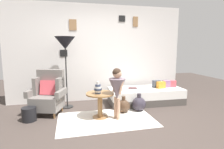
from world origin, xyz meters
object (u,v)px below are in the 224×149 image
at_px(demijohn_near, 124,106).
at_px(floor_lamp, 65,45).
at_px(book_on_daybed, 133,88).
at_px(daybed, 146,96).
at_px(armchair, 48,94).
at_px(person_child, 117,87).
at_px(magazine_basket, 29,114).
at_px(vase_striped, 98,89).
at_px(side_table, 100,100).
at_px(demijohn_far, 139,104).

bearing_deg(demijohn_near, floor_lamp, 151.64).
bearing_deg(book_on_daybed, daybed, -10.91).
relative_size(armchair, demijohn_near, 2.55).
bearing_deg(demijohn_near, armchair, 167.81).
bearing_deg(daybed, armchair, -175.76).
bearing_deg(book_on_daybed, person_child, -125.51).
height_order(daybed, magazine_basket, daybed).
xyz_separation_m(armchair, vase_striped, (1.02, -0.59, 0.20)).
relative_size(daybed, demijohn_near, 5.06).
bearing_deg(daybed, vase_striped, -151.15).
height_order(demijohn_near, magazine_basket, demijohn_near).
height_order(daybed, book_on_daybed, book_on_daybed).
bearing_deg(side_table, demijohn_far, 12.10).
bearing_deg(daybed, side_table, -151.87).
bearing_deg(armchair, demijohn_near, -12.19).
height_order(armchair, floor_lamp, floor_lamp).
relative_size(book_on_daybed, demijohn_far, 0.54).
distance_m(floor_lamp, book_on_daybed, 2.00).
relative_size(daybed, magazine_basket, 6.89).
bearing_deg(side_table, daybed, 28.13).
height_order(book_on_daybed, demijohn_near, book_on_daybed).
height_order(demijohn_near, demijohn_far, demijohn_far).
distance_m(demijohn_far, magazine_basket, 2.37).
bearing_deg(armchair, vase_striped, -29.77).
height_order(person_child, demijohn_far, person_child).
bearing_deg(floor_lamp, side_table, -51.76).
distance_m(armchair, daybed, 2.43).
relative_size(armchair, magazine_basket, 3.46).
bearing_deg(armchair, daybed, 4.24).
relative_size(vase_striped, floor_lamp, 0.15).
xyz_separation_m(person_child, magazine_basket, (-1.74, 0.32, -0.53)).
relative_size(floor_lamp, demijohn_near, 4.51).
bearing_deg(person_child, armchair, 153.59).
bearing_deg(magazine_basket, side_table, -6.53).
bearing_deg(floor_lamp, vase_striped, -55.28).
bearing_deg(demijohn_near, book_on_daybed, 54.56).
height_order(side_table, demijohn_near, side_table).
xyz_separation_m(armchair, demijohn_near, (1.64, -0.35, -0.29)).
distance_m(book_on_daybed, demijohn_near, 0.78).
bearing_deg(magazine_basket, floor_lamp, 42.90).
distance_m(side_table, book_on_daybed, 1.27).
height_order(floor_lamp, person_child, floor_lamp).
bearing_deg(book_on_daybed, floor_lamp, 177.56).
distance_m(book_on_daybed, demijohn_far, 0.63).
relative_size(side_table, person_child, 0.55).
xyz_separation_m(armchair, side_table, (1.07, -0.54, -0.05)).
height_order(daybed, demijohn_near, daybed).
bearing_deg(magazine_basket, daybed, 11.36).
height_order(armchair, daybed, armchair).
relative_size(vase_striped, demijohn_far, 0.61).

